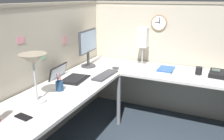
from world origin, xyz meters
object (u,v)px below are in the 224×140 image
object	(u,v)px
pen_cup	(60,86)
monitor	(88,45)
cell_phone	(23,117)
coffee_mug	(199,71)
laptop	(67,77)
computer_mouse	(116,68)
keyboard	(105,75)
desk_lamp_dome	(33,63)
desk_lamp_paper	(143,38)
wall_clock	(159,23)
book_stack	(165,70)
office_phone	(219,74)

from	to	relation	value
pen_cup	monitor	bearing A→B (deg)	10.13
cell_phone	coffee_mug	size ratio (longest dim) A/B	1.50
laptop	computer_mouse	distance (m)	0.68
pen_cup	coffee_mug	size ratio (longest dim) A/B	1.88
keyboard	cell_phone	distance (m)	1.18
monitor	keyboard	xyz separation A→B (m)	(-0.26, -0.38, -0.28)
pen_cup	cell_phone	world-z (taller)	pen_cup
desk_lamp_dome	desk_lamp_paper	size ratio (longest dim) A/B	0.84
desk_lamp_dome	cell_phone	distance (m)	0.47
desk_lamp_dome	cell_phone	size ratio (longest dim) A/B	3.09
computer_mouse	wall_clock	world-z (taller)	wall_clock
keyboard	desk_lamp_dome	size ratio (longest dim) A/B	0.97
computer_mouse	desk_lamp_paper	bearing A→B (deg)	-45.99
pen_cup	book_stack	size ratio (longest dim) A/B	0.59
wall_clock	desk_lamp_dome	bearing A→B (deg)	158.61
cell_phone	wall_clock	world-z (taller)	wall_clock
desk_lamp_dome	book_stack	distance (m)	1.65
keyboard	computer_mouse	size ratio (longest dim) A/B	4.13
keyboard	coffee_mug	xyz separation A→B (m)	(0.52, -1.02, 0.04)
office_phone	keyboard	bearing A→B (deg)	112.26
laptop	wall_clock	size ratio (longest dim) A/B	1.85
desk_lamp_dome	keyboard	bearing A→B (deg)	-16.20
computer_mouse	wall_clock	size ratio (longest dim) A/B	0.47
office_phone	desk_lamp_paper	size ratio (longest dim) A/B	0.42
desk_lamp_dome	coffee_mug	distance (m)	1.93
keyboard	wall_clock	size ratio (longest dim) A/B	1.95
monitor	cell_phone	xyz separation A→B (m)	(-1.42, -0.22, -0.29)
desk_lamp_dome	desk_lamp_paper	bearing A→B (deg)	-20.24
office_phone	wall_clock	distance (m)	1.04
cell_phone	keyboard	bearing A→B (deg)	0.12
book_stack	computer_mouse	bearing A→B (deg)	104.32
office_phone	wall_clock	world-z (taller)	wall_clock
keyboard	cell_phone	bearing A→B (deg)	175.31
monitor	desk_lamp_paper	world-z (taller)	desk_lamp_paper
cell_phone	wall_clock	distance (m)	2.16
pen_cup	coffee_mug	distance (m)	1.67
monitor	pen_cup	distance (m)	0.90
book_stack	coffee_mug	xyz separation A→B (m)	(0.06, -0.39, 0.03)
office_phone	coffee_mug	distance (m)	0.23
pen_cup	desk_lamp_paper	bearing A→B (deg)	-23.44
desk_lamp_dome	office_phone	size ratio (longest dim) A/B	1.98
monitor	wall_clock	size ratio (longest dim) A/B	2.27
laptop	keyboard	size ratio (longest dim) A/B	0.95
cell_phone	office_phone	world-z (taller)	office_phone
office_phone	cell_phone	bearing A→B (deg)	140.10
cell_phone	office_phone	xyz separation A→B (m)	(1.68, -1.40, 0.03)
book_stack	wall_clock	distance (m)	0.69
computer_mouse	office_phone	world-z (taller)	office_phone
pen_cup	computer_mouse	bearing A→B (deg)	-14.37
monitor	pen_cup	world-z (taller)	monitor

